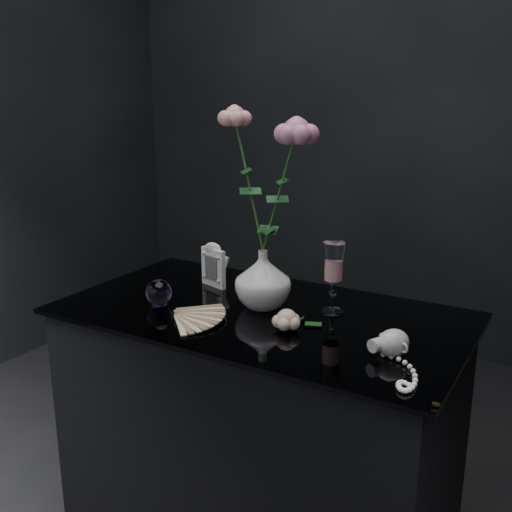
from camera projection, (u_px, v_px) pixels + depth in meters
The scene contains 9 objects.
table at pixel (261, 440), 1.66m from camera, with size 1.05×0.58×0.76m.
vase at pixel (263, 279), 1.57m from camera, with size 0.15×0.15×0.15m, color silver.
wine_glass at pixel (333, 278), 1.52m from camera, with size 0.06×0.06×0.19m, color white, non-canonical shape.
picture_frame at pixel (213, 264), 1.74m from camera, with size 0.10×0.08×0.13m, color white, non-canonical shape.
paperweight at pixel (159, 292), 1.59m from camera, with size 0.07×0.07×0.07m, color #8E73BC, non-canonical shape.
paper_fan at pixel (177, 314), 1.51m from camera, with size 0.25×0.19×0.03m, color beige, non-canonical shape.
loose_rose at pixel (287, 320), 1.43m from camera, with size 0.12×0.15×0.05m, color #FFC6A4, non-canonical shape.
pearl_jar at pixel (393, 342), 1.29m from camera, with size 0.21×0.22×0.06m, color silver, non-canonical shape.
roses at pixel (266, 174), 1.49m from camera, with size 0.25×0.11×0.41m.
Camera 1 is at (0.73, -1.22, 1.32)m, focal length 42.00 mm.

